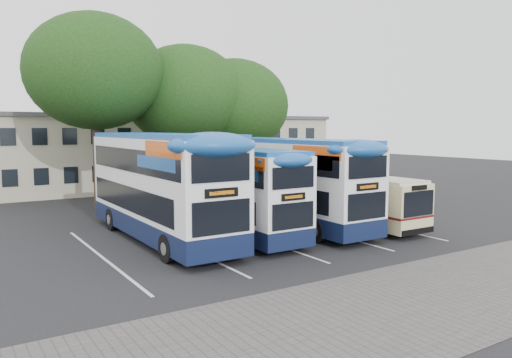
{
  "coord_description": "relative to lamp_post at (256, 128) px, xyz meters",
  "views": [
    {
      "loc": [
        -15.97,
        -14.51,
        5.1
      ],
      "look_at": [
        -3.56,
        5.0,
        2.73
      ],
      "focal_mm": 35.0,
      "sensor_mm": 36.0,
      "label": 1
    }
  ],
  "objects": [
    {
      "name": "ground",
      "position": [
        -6.0,
        -19.97,
        -5.08
      ],
      "size": [
        120.0,
        120.0,
        0.0
      ],
      "primitive_type": "plane",
      "color": "black",
      "rests_on": "ground"
    },
    {
      "name": "paving_strip",
      "position": [
        -8.0,
        -24.97,
        -5.08
      ],
      "size": [
        40.0,
        6.0,
        0.01
      ],
      "primitive_type": "cube",
      "color": "#595654",
      "rests_on": "ground"
    },
    {
      "name": "bay_lines",
      "position": [
        -9.75,
        -14.97,
        -5.08
      ],
      "size": [
        14.12,
        11.0,
        0.01
      ],
      "color": "silver",
      "rests_on": "ground"
    },
    {
      "name": "depot_building",
      "position": [
        -6.0,
        7.02,
        -1.93
      ],
      "size": [
        32.4,
        8.4,
        6.2
      ],
      "color": "#B7B094",
      "rests_on": "ground"
    },
    {
      "name": "lamp_post",
      "position": [
        0.0,
        0.0,
        0.0
      ],
      "size": [
        0.25,
        1.05,
        9.06
      ],
      "color": "gray",
      "rests_on": "ground"
    },
    {
      "name": "tree_left",
      "position": [
        -13.74,
        -3.24,
        3.41
      ],
      "size": [
        8.3,
        8.3,
        12.04
      ],
      "color": "black",
      "rests_on": "ground"
    },
    {
      "name": "tree_mid",
      "position": [
        -7.42,
        -2.51,
        2.19
      ],
      "size": [
        8.22,
        8.22,
        10.78
      ],
      "color": "black",
      "rests_on": "ground"
    },
    {
      "name": "tree_right",
      "position": [
        -3.53,
        -2.55,
        1.64
      ],
      "size": [
        7.94,
        7.94,
        10.11
      ],
      "color": "black",
      "rests_on": "ground"
    },
    {
      "name": "bus_dd_left",
      "position": [
        -13.61,
        -13.2,
        -2.41
      ],
      "size": [
        2.83,
        11.66,
        4.86
      ],
      "color": "#0F193A",
      "rests_on": "ground"
    },
    {
      "name": "bus_dd_mid",
      "position": [
        -10.33,
        -13.9,
        -2.79
      ],
      "size": [
        2.42,
        10.0,
        4.16
      ],
      "color": "#0F193A",
      "rests_on": "ground"
    },
    {
      "name": "bus_dd_right",
      "position": [
        -6.8,
        -13.91,
        -2.58
      ],
      "size": [
        2.65,
        10.92,
        4.55
      ],
      "color": "#0F193A",
      "rests_on": "ground"
    },
    {
      "name": "bus_single",
      "position": [
        -3.71,
        -15.04,
        -3.58
      ],
      "size": [
        2.27,
        8.91,
        2.65
      ],
      "color": "beige",
      "rests_on": "ground"
    }
  ]
}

